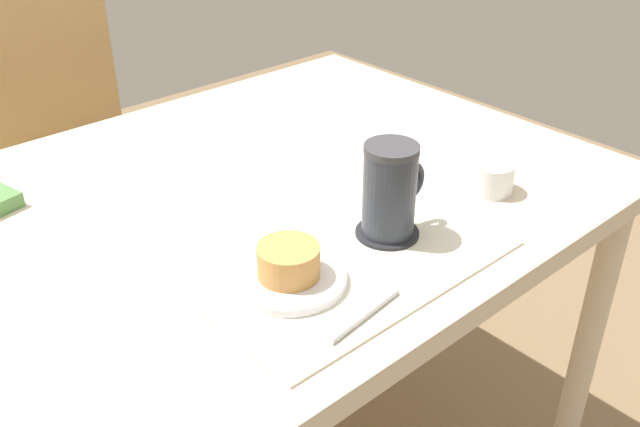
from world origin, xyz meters
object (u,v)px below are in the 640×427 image
dining_table (251,235)px  pastry (289,261)px  coffee_mug (391,189)px  wooden_chair (80,163)px  pastry_plate (289,278)px  sugar_bowl (492,177)px

dining_table → pastry: bearing=-115.2°
coffee_mug → wooden_chair: bearing=92.0°
dining_table → pastry_plate: (-0.11, -0.24, 0.09)m
pastry → sugar_bowl: size_ratio=1.17×
pastry_plate → sugar_bowl: sugar_bowl is taller
dining_table → coffee_mug: bearing=-73.0°
pastry → pastry_plate: bearing=180.0°
dining_table → sugar_bowl: 0.40m
dining_table → sugar_bowl: sugar_bowl is taller
dining_table → sugar_bowl: bearing=-40.9°
wooden_chair → coffee_mug: size_ratio=6.69×
wooden_chair → sugar_bowl: wooden_chair is taller
dining_table → pastry_plate: bearing=-115.2°
wooden_chair → sugar_bowl: bearing=100.1°
pastry_plate → wooden_chair: bearing=81.7°
dining_table → sugar_bowl: (0.30, -0.26, 0.11)m
wooden_chair → pastry: (-0.15, -1.02, 0.29)m
pastry → coffee_mug: 0.19m
dining_table → pastry_plate: 0.28m
dining_table → pastry: (-0.11, -0.24, 0.12)m
pastry → dining_table: bearing=64.8°
dining_table → pastry_plate: size_ratio=7.68×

